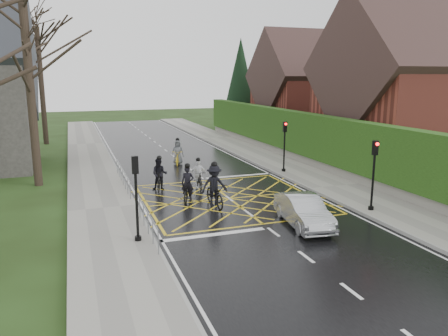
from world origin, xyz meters
TOP-DOWN VIEW (x-y plane):
  - ground at (0.00, 0.00)m, footprint 120.00×120.00m
  - road at (0.00, 0.00)m, footprint 9.00×80.00m
  - sidewalk_right at (6.00, 0.00)m, footprint 3.00×80.00m
  - sidewalk_left at (-6.00, 0.00)m, footprint 3.00×80.00m
  - stone_wall at (7.75, 6.00)m, footprint 0.50×38.00m
  - hedge at (7.75, 6.00)m, footprint 0.90×38.00m
  - house_near at (14.75, 4.00)m, footprint 11.80×9.80m
  - house_far at (14.75, 18.00)m, footprint 9.80×8.80m
  - conifer at (10.75, 26.00)m, footprint 4.60×4.60m
  - tree_near at (-9.00, 6.00)m, footprint 9.24×9.24m
  - tree_mid at (-10.00, 14.00)m, footprint 10.08×10.08m
  - tree_far at (-9.30, 22.00)m, footprint 8.40×8.40m
  - railing_south at (-4.65, -3.50)m, footprint 0.05×5.04m
  - railing_north at (-4.65, 4.00)m, footprint 0.05×6.04m
  - traffic_light_ne at (5.10, 4.20)m, footprint 0.24×0.31m
  - traffic_light_se at (5.10, -4.20)m, footprint 0.24×0.31m
  - traffic_light_sw at (-5.10, -4.50)m, footprint 0.24×0.31m
  - cyclist_rear at (-1.99, 0.32)m, footprint 1.39×2.00m
  - cyclist_back at (-2.88, 2.77)m, footprint 1.10×1.91m
  - cyclist_mid at (-1.05, -0.91)m, footprint 1.26×2.17m
  - cyclist_front at (-0.86, 2.43)m, footprint 0.93×1.71m
  - cyclist_lead at (-0.40, 9.08)m, footprint 1.23×2.00m
  - car at (1.46, -4.68)m, footprint 1.78×3.88m

SIDE VIEW (x-z plane):
  - ground at x=0.00m, z-range 0.00..0.00m
  - road at x=0.00m, z-range 0.00..0.01m
  - sidewalk_right at x=6.00m, z-range 0.00..0.15m
  - sidewalk_left at x=-6.00m, z-range 0.00..0.15m
  - stone_wall at x=7.75m, z-range 0.00..0.70m
  - cyclist_rear at x=-1.99m, z-range -0.32..1.52m
  - car at x=1.46m, z-range 0.00..1.23m
  - cyclist_front at x=-0.86m, z-range -0.22..1.46m
  - cyclist_lead at x=-0.40m, z-range -0.28..1.56m
  - cyclist_back at x=-2.88m, z-range -0.23..1.62m
  - cyclist_mid at x=-1.05m, z-range -0.28..1.81m
  - railing_south at x=-4.65m, z-range 0.27..1.29m
  - railing_north at x=-4.65m, z-range 0.27..1.30m
  - traffic_light_ne at x=5.10m, z-range 0.06..3.27m
  - traffic_light_se at x=5.10m, z-range 0.06..3.27m
  - traffic_light_sw at x=-5.10m, z-range 0.06..3.27m
  - hedge at x=7.75m, z-range 0.70..3.50m
  - house_far at x=14.75m, z-range -0.79..9.51m
  - house_near at x=14.75m, z-range -0.92..10.38m
  - conifer at x=10.75m, z-range -0.01..9.99m
  - tree_far at x=-9.30m, z-range 1.99..12.39m
  - tree_near at x=-9.00m, z-range 2.19..13.63m
  - tree_mid at x=-10.00m, z-range 2.39..14.87m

